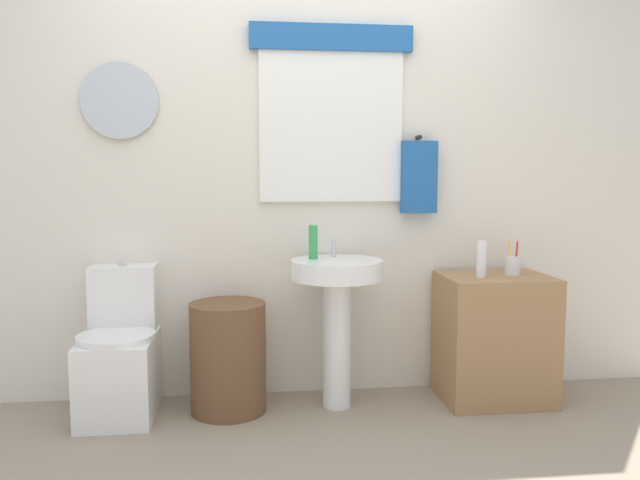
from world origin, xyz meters
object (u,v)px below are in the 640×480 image
object	(u,v)px
toilet	(121,357)
toothbrush_cup	(513,265)
laundry_hamper	(228,357)
soap_bottle	(313,242)
pedestal_sink	(337,299)
wooden_cabinet	(494,338)
lotion_bottle	(481,259)

from	to	relation	value
toilet	toothbrush_cup	world-z (taller)	toothbrush_cup
laundry_hamper	soap_bottle	bearing A→B (deg)	6.31
soap_bottle	toothbrush_cup	size ratio (longest dim) A/B	0.97
pedestal_sink	wooden_cabinet	size ratio (longest dim) A/B	1.14
toilet	lotion_bottle	world-z (taller)	lotion_bottle
toilet	toothbrush_cup	xyz separation A→B (m)	(2.09, -0.01, 0.45)
pedestal_sink	toothbrush_cup	world-z (taller)	toothbrush_cup
lotion_bottle	wooden_cabinet	bearing A→B (deg)	21.64
wooden_cabinet	pedestal_sink	bearing A→B (deg)	180.00
laundry_hamper	pedestal_sink	xyz separation A→B (m)	(0.57, 0.00, 0.30)
toilet	wooden_cabinet	bearing A→B (deg)	-0.96
laundry_hamper	soap_bottle	world-z (taller)	soap_bottle
toothbrush_cup	toilet	bearing A→B (deg)	179.63
lotion_bottle	toothbrush_cup	bearing A→B (deg)	16.53
laundry_hamper	lotion_bottle	distance (m)	1.43
toothbrush_cup	soap_bottle	bearing A→B (deg)	178.42
wooden_cabinet	toothbrush_cup	bearing A→B (deg)	11.14
pedestal_sink	wooden_cabinet	bearing A→B (deg)	0.00
laundry_hamper	soap_bottle	xyz separation A→B (m)	(0.45, 0.05, 0.59)
pedestal_sink	soap_bottle	distance (m)	0.32
toilet	pedestal_sink	bearing A→B (deg)	-1.70
pedestal_sink	laundry_hamper	bearing A→B (deg)	180.00
lotion_bottle	toilet	bearing A→B (deg)	177.78
laundry_hamper	pedestal_sink	bearing A→B (deg)	0.00
toilet	soap_bottle	distance (m)	1.16
laundry_hamper	wooden_cabinet	bearing A→B (deg)	0.00
wooden_cabinet	laundry_hamper	bearing A→B (deg)	180.00
toilet	pedestal_sink	xyz separation A→B (m)	(1.12, -0.03, 0.29)
pedestal_sink	toothbrush_cup	xyz separation A→B (m)	(0.97, 0.02, 0.16)
lotion_bottle	toothbrush_cup	world-z (taller)	lotion_bottle
toilet	pedestal_sink	world-z (taller)	pedestal_sink
toilet	laundry_hamper	bearing A→B (deg)	-3.46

